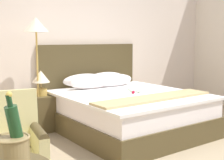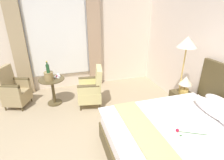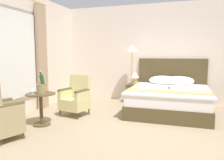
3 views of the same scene
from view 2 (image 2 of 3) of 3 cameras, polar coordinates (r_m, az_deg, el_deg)
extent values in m
cube|color=beige|center=(5.18, -17.26, 13.35)|extent=(0.12, 5.71, 2.99)
cube|color=white|center=(5.11, -17.17, 12.62)|extent=(0.02, 1.62, 2.04)
cube|color=white|center=(5.08, -17.16, 12.57)|extent=(0.02, 1.54, 2.00)
cube|color=tan|center=(5.14, -5.75, 12.86)|extent=(0.10, 0.36, 2.76)
cube|color=tan|center=(5.13, -28.27, 10.25)|extent=(0.10, 0.36, 2.76)
cube|color=#4D4024|center=(3.16, 21.40, -21.40)|extent=(1.88, 2.18, 0.32)
cube|color=white|center=(2.97, 22.23, -17.41)|extent=(1.82, 2.11, 0.26)
cube|color=white|center=(2.85, 21.72, -15.46)|extent=(1.92, 2.05, 0.04)
cube|color=tan|center=(2.57, 11.83, -17.92)|extent=(1.88, 0.39, 0.03)
ellipsoid|color=white|center=(3.55, 32.60, -7.09)|extent=(0.80, 0.25, 0.23)
ellipsoid|color=white|center=(3.37, 29.75, -8.05)|extent=(0.80, 0.26, 0.24)
cylinder|color=#2D6628|center=(2.83, 24.66, -15.46)|extent=(0.20, 0.36, 0.01)
sphere|color=red|center=(2.78, 20.56, -15.11)|extent=(0.05, 0.05, 0.05)
ellipsoid|color=#33702D|center=(2.72, 21.57, -16.46)|extent=(0.03, 0.05, 0.01)
cube|color=white|center=(2.74, 24.65, -16.92)|extent=(0.10, 0.12, 0.00)
cube|color=#4D4024|center=(4.18, 21.76, -7.46)|extent=(0.46, 0.40, 0.56)
sphere|color=tan|center=(3.96, 24.16, -7.55)|extent=(0.02, 0.02, 0.02)
cylinder|color=gold|center=(4.02, 22.47, -3.32)|extent=(0.18, 0.18, 0.11)
cylinder|color=olive|center=(3.98, 22.69, -1.98)|extent=(0.02, 0.02, 0.10)
cone|color=beige|center=(3.93, 23.01, -0.11)|extent=(0.27, 0.27, 0.18)
cylinder|color=tan|center=(4.33, 19.94, -10.19)|extent=(0.28, 0.28, 0.03)
cylinder|color=tan|center=(3.97, 21.44, -0.84)|extent=(0.03, 0.03, 1.51)
cone|color=#EFE5C6|center=(3.73, 23.40, 11.33)|extent=(0.37, 0.37, 0.21)
cylinder|color=#4D4024|center=(4.71, -18.11, -7.00)|extent=(0.36, 0.36, 0.03)
cylinder|color=#4D4024|center=(4.57, -18.59, -3.65)|extent=(0.07, 0.07, 0.65)
cylinder|color=#4D4024|center=(4.43, -19.13, 0.21)|extent=(0.60, 0.60, 0.02)
cylinder|color=#937B4C|center=(4.34, -19.92, 1.17)|extent=(0.20, 0.20, 0.20)
torus|color=#937B4C|center=(4.31, -20.10, 2.40)|extent=(0.21, 0.21, 0.02)
cylinder|color=white|center=(4.31, -20.07, 2.15)|extent=(0.18, 0.18, 0.03)
cylinder|color=#1E4723|center=(4.27, -20.13, 2.93)|extent=(0.12, 0.09, 0.29)
cylinder|color=#193D1E|center=(4.24, -20.53, 5.23)|extent=(0.04, 0.03, 0.08)
sphere|color=gold|center=(4.23, -20.59, 5.67)|extent=(0.04, 0.04, 0.04)
cylinder|color=white|center=(4.44, -17.07, 0.69)|extent=(0.06, 0.06, 0.01)
cylinder|color=white|center=(4.42, -17.13, 1.17)|extent=(0.01, 0.01, 0.07)
cone|color=white|center=(4.40, -17.23, 1.99)|extent=(0.08, 0.08, 0.06)
cylinder|color=white|center=(4.53, -20.45, 0.70)|extent=(0.06, 0.06, 0.01)
cylinder|color=white|center=(4.52, -20.52, 1.11)|extent=(0.01, 0.01, 0.06)
cone|color=white|center=(4.50, -20.64, 1.94)|extent=(0.07, 0.07, 0.07)
cylinder|color=white|center=(4.51, -17.47, 1.07)|extent=(0.16, 0.16, 0.01)
sphere|color=maroon|center=(4.48, -17.65, 1.11)|extent=(0.03, 0.03, 0.03)
sphere|color=#9F1D3F|center=(4.53, -17.56, 1.37)|extent=(0.03, 0.03, 0.03)
sphere|color=maroon|center=(4.53, -17.38, 1.39)|extent=(0.03, 0.03, 0.03)
cylinder|color=#4D4024|center=(4.67, -9.89, -5.52)|extent=(0.04, 0.04, 0.15)
cylinder|color=#4D4024|center=(4.23, -10.23, -8.85)|extent=(0.04, 0.04, 0.15)
cylinder|color=#4D4024|center=(4.66, -4.23, -5.29)|extent=(0.04, 0.04, 0.15)
cylinder|color=#4D4024|center=(4.22, -3.94, -8.60)|extent=(0.04, 0.04, 0.15)
cube|color=#D0C481|center=(4.33, -7.21, -4.59)|extent=(0.68, 0.64, 0.27)
cube|color=#D0C481|center=(4.16, -4.47, 0.48)|extent=(0.58, 0.27, 0.55)
cube|color=#D0C481|center=(4.46, -7.60, -0.53)|extent=(0.18, 0.50, 0.19)
cylinder|color=#4D4024|center=(4.42, -7.66, 0.59)|extent=(0.18, 0.50, 0.09)
cube|color=#D0C481|center=(4.01, -7.68, -3.36)|extent=(0.18, 0.50, 0.19)
cylinder|color=#4D4024|center=(3.97, -7.75, -2.13)|extent=(0.18, 0.50, 0.09)
cylinder|color=#4D4024|center=(4.66, -27.31, -8.41)|extent=(0.04, 0.04, 0.11)
cylinder|color=#4D4024|center=(4.99, -24.80, -5.78)|extent=(0.04, 0.04, 0.11)
cylinder|color=#4D4024|center=(4.87, -31.40, -7.90)|extent=(0.04, 0.04, 0.11)
cylinder|color=#4D4024|center=(5.19, -28.72, -5.43)|extent=(0.04, 0.04, 0.11)
cube|color=tan|center=(4.83, -28.51, -4.71)|extent=(0.67, 0.64, 0.30)
cube|color=tan|center=(4.77, -31.47, 0.25)|extent=(0.53, 0.33, 0.60)
cube|color=tan|center=(4.56, -30.26, -3.10)|extent=(0.24, 0.45, 0.21)
cylinder|color=#4D4024|center=(4.52, -30.53, -1.88)|extent=(0.24, 0.45, 0.09)
cube|color=tan|center=(4.88, -27.62, -0.90)|extent=(0.24, 0.45, 0.21)
cylinder|color=#4D4024|center=(4.84, -27.85, 0.26)|extent=(0.24, 0.45, 0.09)
camera|label=1|loc=(5.12, -41.24, 7.97)|focal=50.00mm
camera|label=3|loc=(4.31, -84.13, -9.68)|focal=35.00mm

